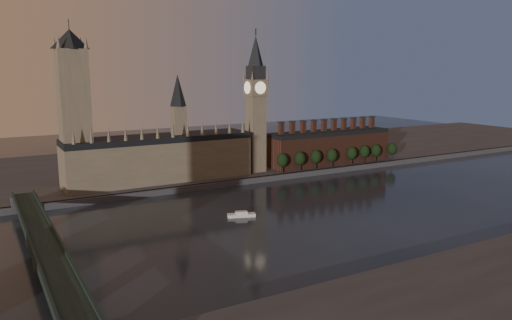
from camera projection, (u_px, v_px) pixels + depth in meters
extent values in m
plane|color=black|center=(335.00, 213.00, 287.06)|extent=(900.00, 900.00, 0.00)
cube|color=#444549|center=(257.00, 180.00, 363.63)|extent=(900.00, 4.00, 4.00)
cube|color=#444549|center=(207.00, 160.00, 440.56)|extent=(900.00, 180.00, 4.00)
cube|color=#7E6E59|center=(160.00, 161.00, 350.48)|extent=(130.00, 30.00, 28.00)
cube|color=black|center=(159.00, 138.00, 347.60)|extent=(130.00, 30.00, 4.00)
cube|color=#7E6E59|center=(179.00, 123.00, 353.10)|extent=(9.00, 9.00, 24.00)
cone|color=black|center=(178.00, 90.00, 348.96)|extent=(12.00, 12.00, 22.00)
cone|color=#7E6E59|center=(73.00, 136.00, 305.65)|extent=(2.60, 2.60, 10.00)
cone|color=#7E6E59|center=(91.00, 135.00, 310.87)|extent=(2.60, 2.60, 10.00)
cone|color=#7E6E59|center=(109.00, 134.00, 316.09)|extent=(2.60, 2.60, 10.00)
cone|color=#7E6E59|center=(125.00, 133.00, 321.32)|extent=(2.60, 2.60, 10.00)
cone|color=#7E6E59|center=(142.00, 132.00, 326.54)|extent=(2.60, 2.60, 10.00)
cone|color=#7E6E59|center=(158.00, 131.00, 331.76)|extent=(2.60, 2.60, 10.00)
cone|color=#7E6E59|center=(173.00, 130.00, 336.98)|extent=(2.60, 2.60, 10.00)
cone|color=#7E6E59|center=(188.00, 129.00, 342.20)|extent=(2.60, 2.60, 10.00)
cone|color=#7E6E59|center=(202.00, 128.00, 347.43)|extent=(2.60, 2.60, 10.00)
cone|color=#7E6E59|center=(216.00, 127.00, 352.65)|extent=(2.60, 2.60, 10.00)
cone|color=#7E6E59|center=(230.00, 126.00, 357.87)|extent=(2.60, 2.60, 10.00)
cone|color=#7E6E59|center=(243.00, 126.00, 363.09)|extent=(2.60, 2.60, 10.00)
cube|color=#7E6E59|center=(75.00, 121.00, 318.13)|extent=(18.00, 18.00, 90.00)
cone|color=black|center=(70.00, 39.00, 308.95)|extent=(24.00, 24.00, 12.00)
cylinder|color=#232326|center=(69.00, 29.00, 307.87)|extent=(0.50, 0.50, 12.00)
cone|color=#7E6E59|center=(58.00, 41.00, 298.58)|extent=(3.00, 3.00, 8.00)
cone|color=#7E6E59|center=(86.00, 42.00, 306.37)|extent=(3.00, 3.00, 8.00)
cone|color=#7E6E59|center=(54.00, 42.00, 312.25)|extent=(3.00, 3.00, 8.00)
cone|color=#7E6E59|center=(81.00, 43.00, 320.04)|extent=(3.00, 3.00, 8.00)
cube|color=#7E6E59|center=(256.00, 134.00, 380.01)|extent=(12.00, 12.00, 58.00)
cube|color=#7E6E59|center=(256.00, 87.00, 373.72)|extent=(14.00, 14.00, 12.00)
cube|color=#232326|center=(256.00, 73.00, 371.74)|extent=(11.00, 11.00, 10.00)
cone|color=black|center=(256.00, 51.00, 368.86)|extent=(13.00, 13.00, 22.00)
cylinder|color=#232326|center=(256.00, 32.00, 366.43)|extent=(1.00, 1.00, 5.00)
cylinder|color=beige|center=(261.00, 88.00, 367.56)|extent=(9.00, 0.50, 9.00)
cylinder|color=beige|center=(251.00, 87.00, 379.87)|extent=(9.00, 0.50, 9.00)
cylinder|color=beige|center=(247.00, 88.00, 370.21)|extent=(0.50, 9.00, 9.00)
cylinder|color=beige|center=(264.00, 87.00, 377.22)|extent=(0.50, 9.00, 9.00)
cone|color=#7E6E59|center=(252.00, 75.00, 363.38)|extent=(2.00, 2.00, 6.00)
cone|color=#7E6E59|center=(268.00, 75.00, 369.71)|extent=(2.00, 2.00, 6.00)
cone|color=#7E6E59|center=(244.00, 75.00, 374.49)|extent=(2.00, 2.00, 6.00)
cone|color=#7E6E59|center=(259.00, 75.00, 380.82)|extent=(2.00, 2.00, 6.00)
cube|color=#552E20|center=(328.00, 149.00, 417.15)|extent=(110.00, 25.00, 24.00)
cube|color=black|center=(329.00, 133.00, 414.72)|extent=(110.00, 25.00, 3.00)
cube|color=#552E20|center=(281.00, 129.00, 390.76)|extent=(3.50, 3.50, 9.00)
cube|color=#232326|center=(281.00, 122.00, 389.86)|extent=(4.20, 4.20, 1.00)
cube|color=#552E20|center=(292.00, 128.00, 395.84)|extent=(3.50, 3.50, 9.00)
cube|color=#232326|center=(292.00, 122.00, 394.95)|extent=(4.20, 4.20, 1.00)
cube|color=#552E20|center=(303.00, 127.00, 400.93)|extent=(3.50, 3.50, 9.00)
cube|color=#232326|center=(303.00, 121.00, 400.03)|extent=(4.20, 4.20, 1.00)
cube|color=#552E20|center=(314.00, 127.00, 406.01)|extent=(3.50, 3.50, 9.00)
cube|color=#232326|center=(314.00, 120.00, 405.11)|extent=(4.20, 4.20, 1.00)
cube|color=#552E20|center=(324.00, 126.00, 411.10)|extent=(3.50, 3.50, 9.00)
cube|color=#232326|center=(324.00, 120.00, 410.20)|extent=(4.20, 4.20, 1.00)
cube|color=#552E20|center=(334.00, 125.00, 416.18)|extent=(3.50, 3.50, 9.00)
cube|color=#232326|center=(334.00, 119.00, 415.28)|extent=(4.20, 4.20, 1.00)
cube|color=#552E20|center=(344.00, 124.00, 421.27)|extent=(3.50, 3.50, 9.00)
cube|color=#232326|center=(344.00, 119.00, 420.37)|extent=(4.20, 4.20, 1.00)
cube|color=#552E20|center=(353.00, 124.00, 426.35)|extent=(3.50, 3.50, 9.00)
cube|color=#232326|center=(353.00, 118.00, 425.45)|extent=(4.20, 4.20, 1.00)
cube|color=#552E20|center=(363.00, 123.00, 431.43)|extent=(3.50, 3.50, 9.00)
cube|color=#232326|center=(363.00, 117.00, 430.54)|extent=(4.20, 4.20, 1.00)
cube|color=#552E20|center=(372.00, 122.00, 436.52)|extent=(3.50, 3.50, 9.00)
cube|color=#232326|center=(372.00, 117.00, 435.62)|extent=(4.20, 4.20, 1.00)
cylinder|color=black|center=(282.00, 169.00, 379.57)|extent=(0.80, 0.80, 6.00)
ellipsoid|color=black|center=(282.00, 160.00, 378.40)|extent=(8.60, 8.60, 10.75)
cylinder|color=black|center=(300.00, 167.00, 386.36)|extent=(0.80, 0.80, 6.00)
ellipsoid|color=black|center=(300.00, 159.00, 385.19)|extent=(8.60, 8.60, 10.75)
cylinder|color=black|center=(316.00, 165.00, 394.60)|extent=(0.80, 0.80, 6.00)
ellipsoid|color=black|center=(316.00, 157.00, 393.43)|extent=(8.60, 8.60, 10.75)
cylinder|color=black|center=(332.00, 163.00, 400.49)|extent=(0.80, 0.80, 6.00)
ellipsoid|color=black|center=(332.00, 155.00, 399.32)|extent=(8.60, 8.60, 10.75)
cylinder|color=black|center=(351.00, 161.00, 411.01)|extent=(0.80, 0.80, 6.00)
ellipsoid|color=black|center=(352.00, 153.00, 409.84)|extent=(8.60, 8.60, 10.75)
cylinder|color=black|center=(364.00, 159.00, 418.98)|extent=(0.80, 0.80, 6.00)
ellipsoid|color=black|center=(364.00, 152.00, 417.82)|extent=(8.60, 8.60, 10.75)
cylinder|color=black|center=(376.00, 158.00, 424.10)|extent=(0.80, 0.80, 6.00)
ellipsoid|color=black|center=(376.00, 151.00, 422.93)|extent=(8.60, 8.60, 10.75)
cylinder|color=black|center=(392.00, 156.00, 432.60)|extent=(0.80, 0.80, 6.00)
ellipsoid|color=black|center=(392.00, 149.00, 431.43)|extent=(8.60, 8.60, 10.75)
cube|color=#1E2E28|center=(46.00, 248.00, 205.71)|extent=(12.00, 200.00, 2.50)
cube|color=#1E2E28|center=(31.00, 246.00, 202.69)|extent=(1.00, 200.00, 1.30)
cube|color=#1E2E28|center=(60.00, 241.00, 208.05)|extent=(1.00, 200.00, 1.30)
cube|color=#444549|center=(24.00, 200.00, 287.27)|extent=(14.00, 8.00, 6.00)
cylinder|color=#232326|center=(66.00, 304.00, 167.31)|extent=(8.00, 8.00, 7.75)
cylinder|color=#232326|center=(51.00, 269.00, 196.37)|extent=(8.00, 8.00, 7.75)
cylinder|color=#232326|center=(41.00, 244.00, 225.44)|extent=(8.00, 8.00, 7.75)
cylinder|color=#232326|center=(32.00, 224.00, 254.50)|extent=(8.00, 8.00, 7.75)
cylinder|color=#232326|center=(26.00, 208.00, 283.56)|extent=(8.00, 8.00, 7.75)
cube|color=silver|center=(241.00, 215.00, 279.47)|extent=(16.25, 9.49, 1.79)
cube|color=silver|center=(241.00, 213.00, 279.19)|extent=(7.45, 5.42, 1.34)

